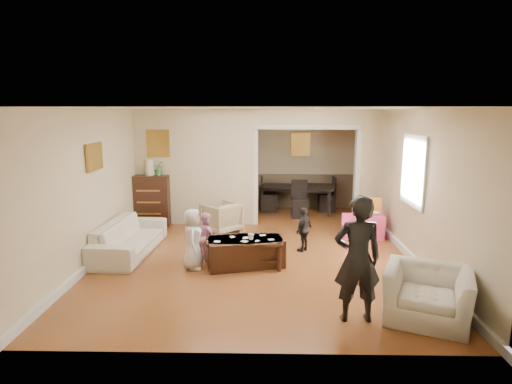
{
  "coord_description": "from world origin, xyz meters",
  "views": [
    {
      "loc": [
        0.16,
        -7.58,
        2.56
      ],
      "look_at": [
        0.0,
        0.2,
        1.05
      ],
      "focal_mm": 29.42,
      "sensor_mm": 36.0,
      "label": 1
    }
  ],
  "objects_px": {
    "coffee_cup": "(251,237)",
    "child_kneel_a": "(193,239)",
    "child_toddler": "(304,229)",
    "cyan_cup": "(367,212)",
    "coffee_table": "(245,252)",
    "adult_person": "(357,259)",
    "child_kneel_b": "(206,236)",
    "armchair_front": "(427,294)",
    "sofa": "(130,237)",
    "armchair_back": "(221,217)",
    "dresser": "(152,200)",
    "table_lamp": "(150,167)",
    "dining_table": "(298,198)",
    "play_table": "(371,225)"
  },
  "relations": [
    {
      "from": "table_lamp",
      "to": "play_table",
      "type": "xyz_separation_m",
      "value": [
        4.75,
        -0.86,
        -1.08
      ]
    },
    {
      "from": "sofa",
      "to": "armchair_back",
      "type": "height_order",
      "value": "armchair_back"
    },
    {
      "from": "child_kneel_b",
      "to": "child_toddler",
      "type": "xyz_separation_m",
      "value": [
        1.75,
        0.45,
        -0.0
      ]
    },
    {
      "from": "armchair_front",
      "to": "coffee_cup",
      "type": "xyz_separation_m",
      "value": [
        -2.24,
        1.77,
        0.19
      ]
    },
    {
      "from": "sofa",
      "to": "child_toddler",
      "type": "distance_m",
      "value": 3.19
    },
    {
      "from": "child_kneel_a",
      "to": "child_kneel_b",
      "type": "relative_size",
      "value": 1.2
    },
    {
      "from": "coffee_table",
      "to": "adult_person",
      "type": "relative_size",
      "value": 0.78
    },
    {
      "from": "dining_table",
      "to": "table_lamp",
      "type": "bearing_deg",
      "value": -143.14
    },
    {
      "from": "armchair_back",
      "to": "adult_person",
      "type": "height_order",
      "value": "adult_person"
    },
    {
      "from": "coffee_table",
      "to": "cyan_cup",
      "type": "relative_size",
      "value": 15.57
    },
    {
      "from": "armchair_front",
      "to": "dresser",
      "type": "relative_size",
      "value": 0.87
    },
    {
      "from": "armchair_front",
      "to": "dining_table",
      "type": "height_order",
      "value": "dining_table"
    },
    {
      "from": "child_toddler",
      "to": "armchair_back",
      "type": "bearing_deg",
      "value": -91.22
    },
    {
      "from": "sofa",
      "to": "child_kneel_b",
      "type": "relative_size",
      "value": 2.44
    },
    {
      "from": "dresser",
      "to": "play_table",
      "type": "bearing_deg",
      "value": -10.25
    },
    {
      "from": "coffee_table",
      "to": "coffee_cup",
      "type": "bearing_deg",
      "value": -26.57
    },
    {
      "from": "coffee_table",
      "to": "armchair_back",
      "type": "bearing_deg",
      "value": 106.94
    },
    {
      "from": "table_lamp",
      "to": "coffee_table",
      "type": "xyz_separation_m",
      "value": [
        2.24,
        -2.52,
        -1.09
      ]
    },
    {
      "from": "coffee_cup",
      "to": "sofa",
      "type": "bearing_deg",
      "value": 164.31
    },
    {
      "from": "cyan_cup",
      "to": "child_toddler",
      "type": "height_order",
      "value": "child_toddler"
    },
    {
      "from": "armchair_front",
      "to": "child_kneel_b",
      "type": "distance_m",
      "value": 3.71
    },
    {
      "from": "armchair_front",
      "to": "table_lamp",
      "type": "bearing_deg",
      "value": 159.45
    },
    {
      "from": "dining_table",
      "to": "child_toddler",
      "type": "height_order",
      "value": "child_toddler"
    },
    {
      "from": "dresser",
      "to": "adult_person",
      "type": "xyz_separation_m",
      "value": [
        3.69,
        -4.38,
        0.22
      ]
    },
    {
      "from": "coffee_cup",
      "to": "child_kneel_a",
      "type": "distance_m",
      "value": 0.96
    },
    {
      "from": "child_toddler",
      "to": "dining_table",
      "type": "bearing_deg",
      "value": -146.97
    },
    {
      "from": "table_lamp",
      "to": "play_table",
      "type": "bearing_deg",
      "value": -10.25
    },
    {
      "from": "adult_person",
      "to": "armchair_back",
      "type": "bearing_deg",
      "value": -64.92
    },
    {
      "from": "child_kneel_a",
      "to": "child_kneel_b",
      "type": "distance_m",
      "value": 0.48
    },
    {
      "from": "child_toddler",
      "to": "cyan_cup",
      "type": "bearing_deg",
      "value": 157.87
    },
    {
      "from": "armchair_front",
      "to": "table_lamp",
      "type": "relative_size",
      "value": 2.79
    },
    {
      "from": "sofa",
      "to": "cyan_cup",
      "type": "distance_m",
      "value": 4.67
    },
    {
      "from": "armchair_back",
      "to": "armchair_front",
      "type": "height_order",
      "value": "armchair_front"
    },
    {
      "from": "play_table",
      "to": "adult_person",
      "type": "relative_size",
      "value": 0.33
    },
    {
      "from": "coffee_table",
      "to": "coffee_cup",
      "type": "relative_size",
      "value": 11.97
    },
    {
      "from": "armchair_front",
      "to": "coffee_table",
      "type": "bearing_deg",
      "value": 165.09
    },
    {
      "from": "coffee_cup",
      "to": "play_table",
      "type": "xyz_separation_m",
      "value": [
        2.41,
        1.71,
        -0.26
      ]
    },
    {
      "from": "coffee_table",
      "to": "child_kneel_b",
      "type": "bearing_deg",
      "value": 156.8
    },
    {
      "from": "cyan_cup",
      "to": "dining_table",
      "type": "distance_m",
      "value": 2.63
    },
    {
      "from": "dresser",
      "to": "child_kneel_a",
      "type": "xyz_separation_m",
      "value": [
        1.39,
        -2.67,
        -0.07
      ]
    },
    {
      "from": "dresser",
      "to": "coffee_table",
      "type": "bearing_deg",
      "value": -48.39
    },
    {
      "from": "play_table",
      "to": "adult_person",
      "type": "bearing_deg",
      "value": -106.71
    },
    {
      "from": "sofa",
      "to": "dining_table",
      "type": "distance_m",
      "value": 4.72
    },
    {
      "from": "play_table",
      "to": "adult_person",
      "type": "xyz_separation_m",
      "value": [
        -1.06,
        -3.52,
        0.54
      ]
    },
    {
      "from": "dining_table",
      "to": "dresser",
      "type": "bearing_deg",
      "value": -143.14
    },
    {
      "from": "child_kneel_b",
      "to": "child_toddler",
      "type": "bearing_deg",
      "value": -110.21
    },
    {
      "from": "adult_person",
      "to": "child_kneel_a",
      "type": "bearing_deg",
      "value": -39.63
    },
    {
      "from": "armchair_front",
      "to": "adult_person",
      "type": "bearing_deg",
      "value": -154.69
    },
    {
      "from": "sofa",
      "to": "dresser",
      "type": "distance_m",
      "value": 1.97
    },
    {
      "from": "dresser",
      "to": "play_table",
      "type": "distance_m",
      "value": 4.84
    }
  ]
}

